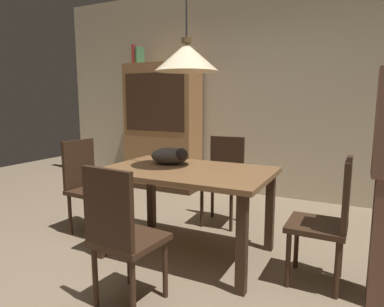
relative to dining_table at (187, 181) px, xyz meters
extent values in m
plane|color=#847056|center=(-0.09, -0.49, -0.65)|extent=(10.00, 10.00, 0.00)
cube|color=beige|center=(-0.09, 2.16, 0.80)|extent=(6.40, 0.10, 2.90)
cube|color=brown|center=(0.00, 0.00, 0.08)|extent=(1.40, 0.90, 0.04)
cube|color=#382316|center=(-0.62, -0.39, -0.29)|extent=(0.07, 0.07, 0.71)
cube|color=#382316|center=(0.62, -0.39, -0.29)|extent=(0.07, 0.07, 0.71)
cube|color=#382316|center=(-0.62, 0.39, -0.29)|extent=(0.07, 0.07, 0.71)
cube|color=#382316|center=(0.62, 0.39, -0.29)|extent=(0.07, 0.07, 0.71)
cube|color=#382316|center=(0.00, -0.80, -0.22)|extent=(0.44, 0.44, 0.04)
cube|color=#322014|center=(-0.02, -0.98, 0.04)|extent=(0.38, 0.07, 0.48)
cylinder|color=#382316|center=(0.17, -0.66, -0.44)|extent=(0.04, 0.04, 0.41)
cylinder|color=#382316|center=(-0.14, -0.63, -0.44)|extent=(0.04, 0.04, 0.41)
cylinder|color=#382316|center=(0.14, -0.97, -0.44)|extent=(0.04, 0.04, 0.41)
cylinder|color=#382316|center=(-0.17, -0.94, -0.44)|extent=(0.04, 0.04, 0.41)
cube|color=#382316|center=(1.05, 0.00, -0.22)|extent=(0.40, 0.40, 0.04)
cube|color=#322014|center=(1.23, 0.00, 0.04)|extent=(0.04, 0.38, 0.48)
cylinder|color=#382316|center=(0.89, 0.16, -0.44)|extent=(0.04, 0.04, 0.41)
cylinder|color=#382316|center=(0.89, -0.16, -0.44)|extent=(0.04, 0.04, 0.41)
cylinder|color=#382316|center=(1.21, 0.16, -0.44)|extent=(0.04, 0.04, 0.41)
cylinder|color=#382316|center=(1.21, -0.16, -0.44)|extent=(0.04, 0.04, 0.41)
cube|color=#382316|center=(0.00, 0.80, -0.22)|extent=(0.42, 0.42, 0.04)
cube|color=#322014|center=(-0.01, 0.98, 0.04)|extent=(0.38, 0.05, 0.48)
cylinder|color=#382316|center=(-0.15, 0.63, -0.44)|extent=(0.04, 0.04, 0.41)
cylinder|color=#382316|center=(0.17, 0.65, -0.44)|extent=(0.04, 0.04, 0.41)
cylinder|color=#382316|center=(-0.17, 0.95, -0.44)|extent=(0.04, 0.04, 0.41)
cylinder|color=#382316|center=(0.15, 0.97, -0.44)|extent=(0.04, 0.04, 0.41)
cube|color=#382316|center=(-1.05, 0.00, -0.22)|extent=(0.42, 0.42, 0.04)
cube|color=#322014|center=(-1.23, 0.01, 0.04)|extent=(0.06, 0.38, 0.48)
cylinder|color=#382316|center=(-0.90, -0.17, -0.44)|extent=(0.04, 0.04, 0.41)
cylinder|color=#382316|center=(-0.88, 0.15, -0.44)|extent=(0.04, 0.04, 0.41)
cylinder|color=#382316|center=(-1.22, -0.15, -0.44)|extent=(0.04, 0.04, 0.41)
cylinder|color=#382316|center=(-1.20, 0.17, -0.44)|extent=(0.04, 0.04, 0.41)
ellipsoid|color=#4C4742|center=(-0.24, 0.13, 0.18)|extent=(0.40, 0.33, 0.15)
sphere|color=black|center=(-0.11, 0.11, 0.20)|extent=(0.11, 0.11, 0.11)
cylinder|color=black|center=(-0.36, 0.19, 0.13)|extent=(0.18, 0.04, 0.04)
cone|color=beige|center=(0.00, 0.00, 1.01)|extent=(0.52, 0.52, 0.22)
cylinder|color=#513D23|center=(0.00, 0.00, 1.14)|extent=(0.08, 0.08, 0.04)
cube|color=olive|center=(-1.36, 1.83, 0.28)|extent=(1.10, 0.44, 1.85)
cube|color=#382316|center=(-1.36, 1.61, 0.65)|extent=(0.97, 0.01, 0.81)
cube|color=#382316|center=(-1.36, 1.83, -0.61)|extent=(1.12, 0.45, 0.08)
cube|color=#B73833|center=(-1.79, 1.83, 1.34)|extent=(0.04, 0.22, 0.28)
cube|color=#427A4C|center=(-1.74, 1.83, 1.33)|extent=(0.03, 0.20, 0.26)
camera|label=1|loc=(1.28, -2.47, 0.67)|focal=31.69mm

